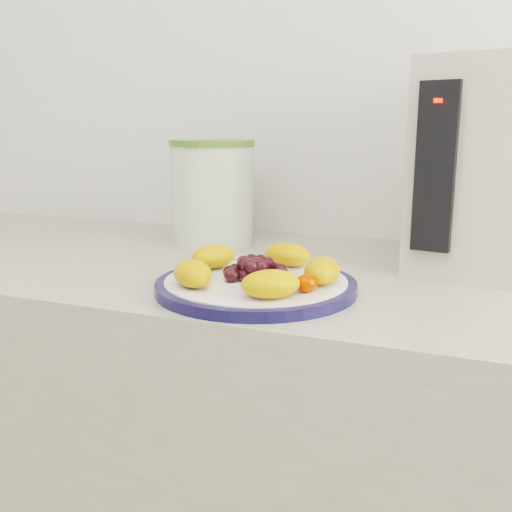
% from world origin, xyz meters
% --- Properties ---
extents(wall_back, '(3.50, 0.02, 2.60)m').
position_xyz_m(wall_back, '(0.00, 1.51, 1.30)').
color(wall_back, silver).
rests_on(wall_back, floor).
extents(plate_rim, '(0.28, 0.28, 0.01)m').
position_xyz_m(plate_rim, '(-0.07, 1.05, 0.91)').
color(plate_rim, '#12133E').
rests_on(plate_rim, counter).
extents(plate_face, '(0.25, 0.25, 0.02)m').
position_xyz_m(plate_face, '(-0.07, 1.05, 0.91)').
color(plate_face, white).
rests_on(plate_face, counter).
extents(canister, '(0.18, 0.18, 0.19)m').
position_xyz_m(canister, '(-0.27, 1.33, 0.99)').
color(canister, '#4A6210').
rests_on(canister, counter).
extents(canister_lid, '(0.19, 0.19, 0.01)m').
position_xyz_m(canister_lid, '(-0.27, 1.33, 1.09)').
color(canister_lid, '#537B2E').
rests_on(canister_lid, canister).
extents(appliance_body, '(0.23, 0.29, 0.32)m').
position_xyz_m(appliance_body, '(0.22, 1.32, 1.06)').
color(appliance_body, beige).
rests_on(appliance_body, counter).
extents(appliance_panel, '(0.06, 0.03, 0.24)m').
position_xyz_m(appliance_panel, '(0.15, 1.19, 1.07)').
color(appliance_panel, black).
rests_on(appliance_panel, appliance_body).
extents(appliance_led, '(0.01, 0.01, 0.01)m').
position_xyz_m(appliance_led, '(0.15, 1.18, 1.16)').
color(appliance_led, '#FF0C05').
rests_on(appliance_led, appliance_panel).
extents(fruit_plate, '(0.24, 0.24, 0.04)m').
position_xyz_m(fruit_plate, '(-0.06, 1.05, 0.93)').
color(fruit_plate, orange).
rests_on(fruit_plate, plate_face).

